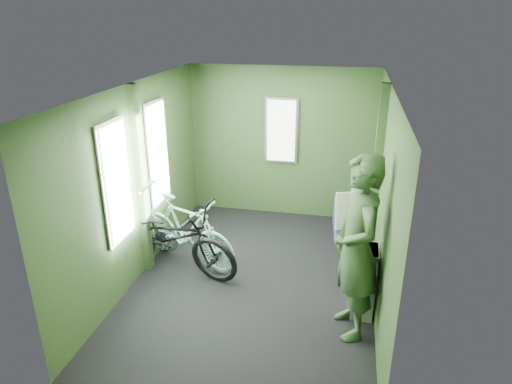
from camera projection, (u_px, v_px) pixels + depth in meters
room at (252, 166)px, 5.05m from camera, size 4.00×4.02×2.31m
bicycle_black at (174, 270)px, 5.73m from camera, size 2.00×1.30×1.06m
bicycle_mint at (189, 263)px, 5.90m from camera, size 1.61×1.07×0.95m
passenger at (356, 248)px, 4.33m from camera, size 0.63×0.79×1.87m
waste_box at (364, 282)px, 4.78m from camera, size 0.23×0.32×0.78m
bench_seat at (353, 218)px, 6.55m from camera, size 0.54×0.87×0.88m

